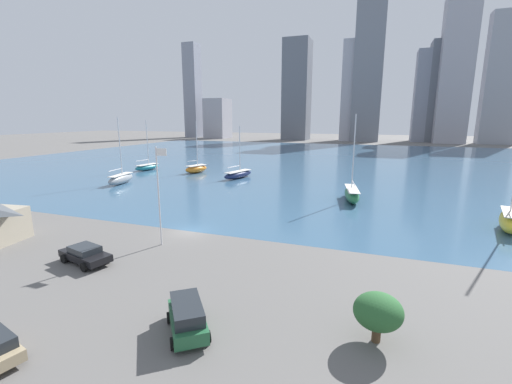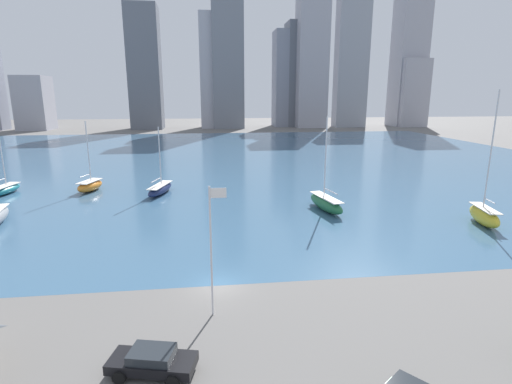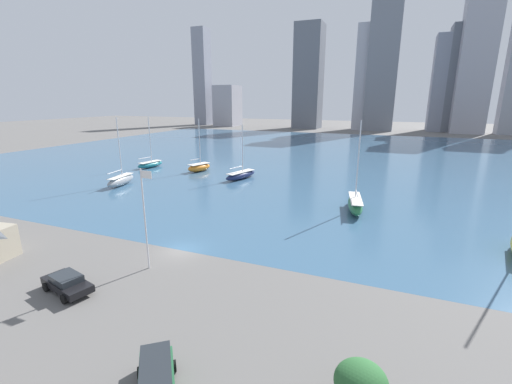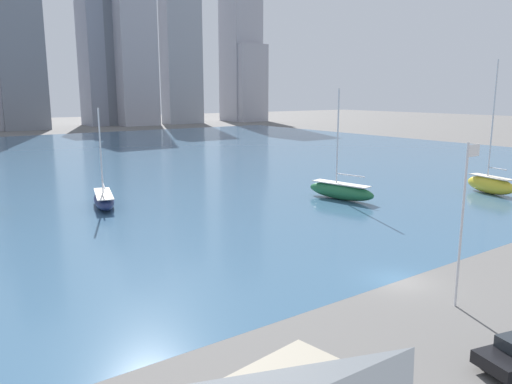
# 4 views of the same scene
# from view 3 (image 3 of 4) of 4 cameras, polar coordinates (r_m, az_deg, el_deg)

# --- Properties ---
(ground_plane) EXTENTS (500.00, 500.00, 0.00)m
(ground_plane) POSITION_cam_3_polar(r_m,az_deg,el_deg) (38.37, -12.36, -9.47)
(ground_plane) COLOR #605E5B
(harbor_water) EXTENTS (180.00, 140.00, 0.00)m
(harbor_water) POSITION_cam_3_polar(r_m,az_deg,el_deg) (101.78, 10.43, 5.98)
(harbor_water) COLOR #385B7A
(harbor_water) RESTS_ON ground_plane
(flag_pole) EXTENTS (1.24, 0.14, 9.79)m
(flag_pole) POSITION_cam_3_polar(r_m,az_deg,el_deg) (33.37, -17.99, -3.75)
(flag_pole) COLOR silver
(flag_pole) RESTS_ON ground_plane
(yard_shrub) EXTENTS (2.73, 2.73, 2.88)m
(yard_shrub) POSITION_cam_3_polar(r_m,az_deg,el_deg) (20.58, 17.08, -28.10)
(yard_shrub) COLOR #4C3823
(yard_shrub) RESTS_ON ground_plane
(distant_city_skyline) EXTENTS (211.68, 24.13, 74.29)m
(distant_city_skyline) POSITION_cam_3_polar(r_m,az_deg,el_deg) (197.59, 26.52, 17.35)
(distant_city_skyline) COLOR gray
(distant_city_skyline) RESTS_ON ground_plane
(sailboat_orange) EXTENTS (4.19, 6.62, 11.71)m
(sailboat_orange) POSITION_cam_3_polar(r_m,az_deg,el_deg) (78.78, -9.47, 4.12)
(sailboat_orange) COLOR orange
(sailboat_orange) RESTS_ON harbor_water
(sailboat_green) EXTENTS (3.56, 9.19, 13.01)m
(sailboat_green) POSITION_cam_3_polar(r_m,az_deg,el_deg) (51.87, 16.20, -1.92)
(sailboat_green) COLOR #236B3D
(sailboat_green) RESTS_ON harbor_water
(sailboat_gray) EXTENTS (3.06, 7.96, 12.69)m
(sailboat_gray) POSITION_cam_3_polar(r_m,az_deg,el_deg) (69.63, -21.61, 1.86)
(sailboat_gray) COLOR gray
(sailboat_gray) RESTS_ON harbor_water
(sailboat_navy) EXTENTS (4.37, 8.98, 10.90)m
(sailboat_navy) POSITION_cam_3_polar(r_m,az_deg,el_deg) (70.24, -2.56, 2.86)
(sailboat_navy) COLOR #19234C
(sailboat_navy) RESTS_ON harbor_water
(sailboat_teal) EXTENTS (3.48, 7.50, 11.98)m
(sailboat_teal) POSITION_cam_3_polar(r_m,az_deg,el_deg) (86.14, -17.22, 4.47)
(sailboat_teal) COLOR #1E757F
(sailboat_teal) RESTS_ON harbor_water
(parked_suv_green) EXTENTS (4.10, 4.50, 1.89)m
(parked_suv_green) POSITION_cam_3_polar(r_m,az_deg,el_deg) (22.07, -16.28, -27.42)
(parked_suv_green) COLOR #235B38
(parked_suv_green) RESTS_ON ground_plane
(parked_sedan_black) EXTENTS (5.36, 3.24, 1.54)m
(parked_sedan_black) POSITION_cam_3_polar(r_m,az_deg,el_deg) (33.82, -28.97, -13.09)
(parked_sedan_black) COLOR black
(parked_sedan_black) RESTS_ON ground_plane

